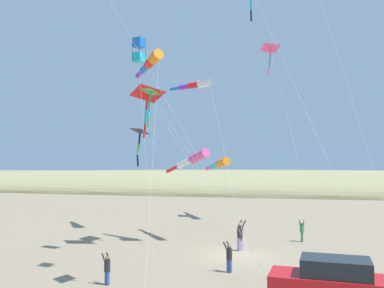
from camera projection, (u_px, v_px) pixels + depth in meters
The scene contains 17 objects.
ground_plane at pixel (237, 255), 24.21m from camera, with size 600.00×600.00×0.00m, color gray.
dune_ridge_grassy at pixel (270, 192), 77.73m from camera, with size 28.00×240.00×8.72m, color #938E60.
parked_car at pixel (329, 281), 15.57m from camera, with size 2.40×4.46×1.85m.
cooler_box at pixel (317, 281), 18.17m from camera, with size 0.62×0.42×0.42m.
person_adult_flyer at pixel (240, 234), 25.49m from camera, with size 0.68×0.66×1.91m.
person_child_green_jacket at pixel (302, 229), 28.47m from camera, with size 0.51×0.41×1.57m.
person_child_grey_jacket at pixel (229, 256), 20.40m from camera, with size 0.50×0.54×1.52m.
person_bystander_far at pixel (107, 268), 18.30m from camera, with size 0.47×0.50×1.41m.
kite_windsock_black_fish_shape at pixel (151, 62), 33.56m from camera, with size 17.36×7.13×14.74m.
kite_delta_long_streamer_left at pixel (148, 95), 26.67m from camera, with size 7.37×9.17×10.67m.
kite_box_yellow_midlevel at pixel (139, 50), 24.43m from camera, with size 3.66×2.51×13.10m.
kite_delta_long_streamer_right at pixel (140, 132), 28.26m from camera, with size 2.34×10.03×8.11m.
kite_windsock_striped_overhead at pixel (191, 160), 29.64m from camera, with size 4.63×8.88×6.57m.
kite_delta_orange_high_right at pixel (271, 48), 39.60m from camera, with size 12.45×4.54×17.33m.
kite_windsock_white_trailing at pixel (195, 85), 28.18m from camera, with size 11.04×6.97×11.29m.
kite_delta_rainbow_low_near at pixel (151, 93), 17.75m from camera, with size 3.70×5.51×8.87m.
kite_windsock_magenta_far_left at pixel (219, 164), 41.03m from camera, with size 15.80×5.53×6.17m.
Camera 1 is at (-24.49, -2.91, 5.47)m, focal length 37.76 mm.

